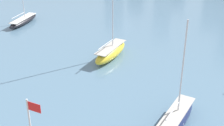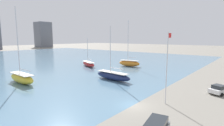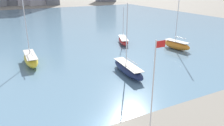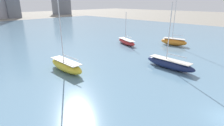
% 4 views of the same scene
% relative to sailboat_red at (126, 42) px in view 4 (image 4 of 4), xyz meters
% --- Properties ---
extents(harbor_water, '(180.00, 140.00, 0.00)m').
position_rel_sailboat_red_xyz_m(harbor_water, '(-21.28, 37.31, -0.89)').
color(harbor_water, slate).
rests_on(harbor_water, ground_plane).
extents(sailboat_red, '(5.68, 9.64, 10.03)m').
position_rel_sailboat_red_xyz_m(sailboat_red, '(0.00, 0.00, 0.00)').
color(sailboat_red, '#B72828').
rests_on(sailboat_red, harbor_water).
extents(sailboat_yellow, '(2.66, 9.91, 17.02)m').
position_rel_sailboat_red_xyz_m(sailboat_yellow, '(-26.03, -5.94, 0.31)').
color(sailboat_yellow, yellow).
rests_on(sailboat_yellow, harbor_water).
extents(sailboat_navy, '(3.19, 10.74, 13.02)m').
position_rel_sailboat_red_xyz_m(sailboat_navy, '(-10.53, -19.93, 0.15)').
color(sailboat_navy, '#19234C').
rests_on(sailboat_navy, harbor_water).
extents(sailboat_orange, '(3.76, 8.19, 16.42)m').
position_rel_sailboat_red_xyz_m(sailboat_orange, '(9.34, -11.47, 0.32)').
color(sailboat_orange, orange).
rests_on(sailboat_orange, harbor_water).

